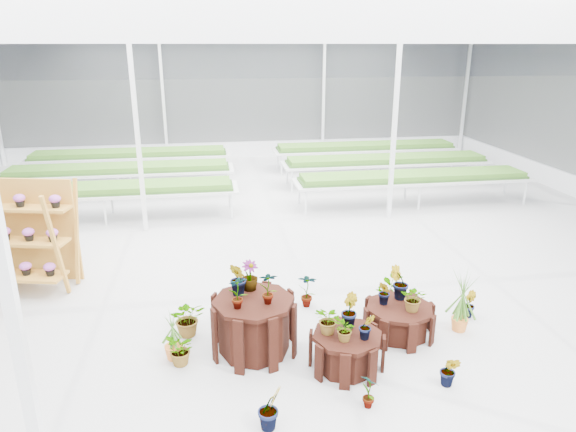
{
  "coord_description": "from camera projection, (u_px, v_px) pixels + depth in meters",
  "views": [
    {
      "loc": [
        -1.43,
        -7.82,
        4.2
      ],
      "look_at": [
        -0.1,
        0.7,
        1.3
      ],
      "focal_mm": 32.0,
      "sensor_mm": 36.0,
      "label": 1
    }
  ],
  "objects": [
    {
      "name": "shelf_rack",
      "position": [
        19.0,
        238.0,
        9.01
      ],
      "size": [
        2.0,
        1.35,
        1.93
      ],
      "primitive_type": null,
      "rotation": [
        0.0,
        0.0,
        -0.22
      ],
      "color": "#B07828",
      "rests_on": "ground"
    },
    {
      "name": "plinth_low",
      "position": [
        399.0,
        320.0,
        7.75
      ],
      "size": [
        1.07,
        1.07,
        0.47
      ],
      "primitive_type": "cylinder",
      "rotation": [
        0.0,
        0.0,
        0.02
      ],
      "color": "black",
      "rests_on": "ground"
    },
    {
      "name": "greenhouse_shell",
      "position": [
        301.0,
        173.0,
        8.15
      ],
      "size": [
        18.0,
        24.0,
        4.5
      ],
      "primitive_type": null,
      "color": "white",
      "rests_on": "ground"
    },
    {
      "name": "plinth_tall",
      "position": [
        254.0,
        325.0,
        7.28
      ],
      "size": [
        1.59,
        1.59,
        0.81
      ],
      "primitive_type": "cylinder",
      "rotation": [
        0.0,
        0.0,
        -0.43
      ],
      "color": "black",
      "rests_on": "ground"
    },
    {
      "name": "nursery_plants",
      "position": [
        316.0,
        312.0,
        7.49
      ],
      "size": [
        4.98,
        3.11,
        1.33
      ],
      "color": "#3E6D22",
      "rests_on": "ground"
    },
    {
      "name": "plinth_mid",
      "position": [
        347.0,
        351.0,
        6.94
      ],
      "size": [
        1.22,
        1.22,
        0.52
      ],
      "primitive_type": "cylinder",
      "rotation": [
        0.0,
        0.0,
        -0.3
      ],
      "color": "black",
      "rests_on": "ground"
    },
    {
      "name": "ground_plane",
      "position": [
        300.0,
        300.0,
        8.87
      ],
      "size": [
        24.0,
        24.0,
        0.0
      ],
      "primitive_type": "plane",
      "color": "gray",
      "rests_on": "ground"
    },
    {
      "name": "nursery_benches",
      "position": [
        258.0,
        176.0,
        15.48
      ],
      "size": [
        16.0,
        7.0,
        0.84
      ],
      "primitive_type": null,
      "color": "silver",
      "rests_on": "ground"
    },
    {
      "name": "steel_frame",
      "position": [
        301.0,
        173.0,
        8.15
      ],
      "size": [
        18.0,
        24.0,
        4.5
      ],
      "primitive_type": null,
      "color": "silver",
      "rests_on": "ground"
    }
  ]
}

